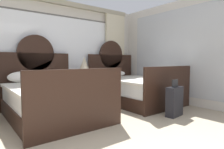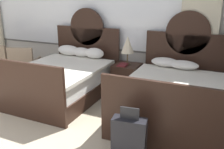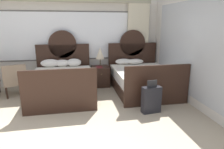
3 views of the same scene
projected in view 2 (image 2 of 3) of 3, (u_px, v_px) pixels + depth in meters
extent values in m
cube|color=beige|center=(78.00, 24.00, 5.89)|extent=(6.91, 0.07, 2.70)
cube|color=#5B5954|center=(77.00, 15.00, 5.79)|extent=(5.24, 0.02, 1.53)
cube|color=white|center=(77.00, 15.00, 5.78)|extent=(5.16, 0.02, 1.45)
cube|color=beige|center=(198.00, 34.00, 4.70)|extent=(0.71, 0.08, 2.60)
cube|color=black|center=(63.00, 89.00, 5.05)|extent=(1.55, 2.07, 0.30)
cube|color=white|center=(62.00, 76.00, 4.96)|extent=(1.49, 1.97, 0.30)
cube|color=silver|center=(59.00, 68.00, 4.84)|extent=(1.59, 1.87, 0.06)
cube|color=black|center=(88.00, 55.00, 5.82)|extent=(1.63, 0.06, 1.32)
cylinder|color=black|center=(87.00, 27.00, 5.61)|extent=(0.85, 0.06, 0.85)
cube|color=black|center=(24.00, 91.00, 4.02)|extent=(1.63, 0.06, 1.01)
ellipsoid|color=white|center=(69.00, 50.00, 5.73)|extent=(0.57, 0.25, 0.24)
ellipsoid|color=white|center=(81.00, 52.00, 5.61)|extent=(0.47, 0.26, 0.21)
ellipsoid|color=white|center=(94.00, 53.00, 5.43)|extent=(0.45, 0.28, 0.24)
cube|color=black|center=(172.00, 109.00, 4.17)|extent=(1.55, 2.07, 0.30)
cube|color=white|center=(174.00, 93.00, 4.08)|extent=(1.49, 1.97, 0.30)
cube|color=silver|center=(174.00, 85.00, 3.95)|extent=(1.59, 1.87, 0.06)
cube|color=black|center=(185.00, 65.00, 4.93)|extent=(1.63, 0.06, 1.32)
cylinder|color=black|center=(188.00, 33.00, 4.73)|extent=(0.85, 0.06, 0.85)
cube|color=black|center=(158.00, 118.00, 3.14)|extent=(1.63, 0.06, 1.01)
ellipsoid|color=white|center=(165.00, 62.00, 4.84)|extent=(0.55, 0.32, 0.18)
ellipsoid|color=white|center=(183.00, 65.00, 4.66)|extent=(0.57, 0.31, 0.17)
cube|color=black|center=(127.00, 79.00, 5.21)|extent=(0.53, 0.53, 0.63)
sphere|color=tan|center=(122.00, 76.00, 4.92)|extent=(0.02, 0.02, 0.02)
cylinder|color=brown|center=(127.00, 64.00, 5.12)|extent=(0.14, 0.14, 0.02)
cylinder|color=brown|center=(127.00, 58.00, 5.08)|extent=(0.03, 0.03, 0.23)
cone|color=beige|center=(128.00, 44.00, 4.99)|extent=(0.27, 0.27, 0.35)
cube|color=maroon|center=(123.00, 65.00, 5.03)|extent=(0.18, 0.26, 0.03)
cube|color=#84705B|center=(26.00, 67.00, 5.83)|extent=(0.74, 0.74, 0.10)
cube|color=#84705B|center=(20.00, 58.00, 5.50)|extent=(0.57, 0.27, 0.47)
cube|color=#84705B|center=(36.00, 62.00, 5.77)|extent=(0.23, 0.51, 0.16)
cube|color=#84705B|center=(15.00, 62.00, 5.81)|extent=(0.23, 0.51, 0.16)
cylinder|color=black|center=(40.00, 73.00, 6.10)|extent=(0.04, 0.04, 0.32)
cylinder|color=black|center=(22.00, 72.00, 6.14)|extent=(0.04, 0.04, 0.32)
cylinder|color=black|center=(33.00, 79.00, 5.65)|extent=(0.04, 0.04, 0.32)
cylinder|color=black|center=(13.00, 78.00, 5.69)|extent=(0.04, 0.04, 0.32)
cube|color=#84705B|center=(4.00, 64.00, 6.11)|extent=(0.66, 0.66, 0.10)
cube|color=#84705B|center=(13.00, 59.00, 6.01)|extent=(0.15, 0.52, 0.16)
cylinder|color=black|center=(19.00, 70.00, 6.33)|extent=(0.04, 0.04, 0.32)
cylinder|color=black|center=(4.00, 68.00, 6.45)|extent=(0.04, 0.04, 0.32)
cylinder|color=black|center=(8.00, 75.00, 5.90)|extent=(0.04, 0.04, 0.32)
cube|color=black|center=(129.00, 140.00, 3.02)|extent=(0.44, 0.23, 0.60)
cube|color=#232326|center=(130.00, 113.00, 2.90)|extent=(0.23, 0.05, 0.15)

